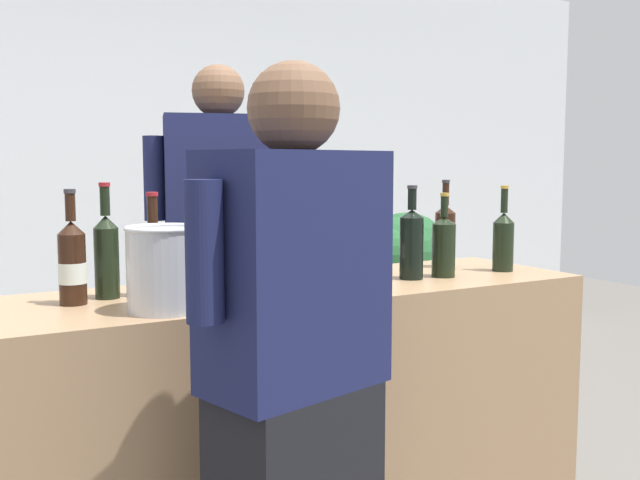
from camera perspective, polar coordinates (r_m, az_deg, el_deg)
name	(u,v)px	position (r m, az deg, el deg)	size (l,w,h in m)	color
wall_back	(112,162)	(4.83, -16.03, 5.93)	(8.00, 0.10, 2.80)	silver
counter	(304,430)	(2.54, -1.30, -14.69)	(1.98, 0.60, 0.99)	#9E7A56
wine_bottle_0	(373,237)	(2.70, 4.19, 0.25)	(0.07, 0.07, 0.36)	black
wine_bottle_1	(106,254)	(2.27, -16.42, -1.03)	(0.07, 0.07, 0.35)	black
wine_bottle_2	(72,263)	(2.20, -18.87, -1.68)	(0.08, 0.08, 0.33)	black
wine_bottle_3	(503,240)	(2.81, 14.19, 0.02)	(0.08, 0.08, 0.32)	black
wine_bottle_4	(362,246)	(2.53, 3.35, -0.50)	(0.08, 0.08, 0.32)	black
wine_bottle_5	(412,242)	(2.56, 7.20, -0.18)	(0.08, 0.08, 0.33)	black
wine_bottle_6	(444,245)	(2.62, 9.69, -0.41)	(0.08, 0.08, 0.30)	black
wine_bottle_7	(245,250)	(2.49, -5.93, -0.77)	(0.08, 0.08, 0.31)	black
wine_bottle_8	(287,251)	(2.37, -2.59, -0.91)	(0.08, 0.08, 0.32)	black
wine_bottle_9	(231,260)	(2.19, -7.02, -1.53)	(0.07, 0.07, 0.34)	black
wine_bottle_10	(154,258)	(2.26, -12.94, -1.41)	(0.08, 0.08, 0.32)	black
wine_bottle_11	(445,236)	(2.87, 9.78, 0.30)	(0.08, 0.08, 0.34)	black
wine_glass	(318,254)	(2.24, -0.16, -1.11)	(0.07, 0.07, 0.18)	silver
ice_bucket	(165,268)	(2.03, -12.03, -2.17)	(0.22, 0.22, 0.24)	silver
person_server	(221,295)	(2.94, -7.76, -4.28)	(0.56, 0.35, 1.77)	black
person_guest	(295,419)	(1.77, -2.01, -13.83)	(0.56, 0.34, 1.62)	black
potted_shrub	(397,288)	(3.87, 6.10, -3.79)	(0.61, 0.53, 1.13)	brown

